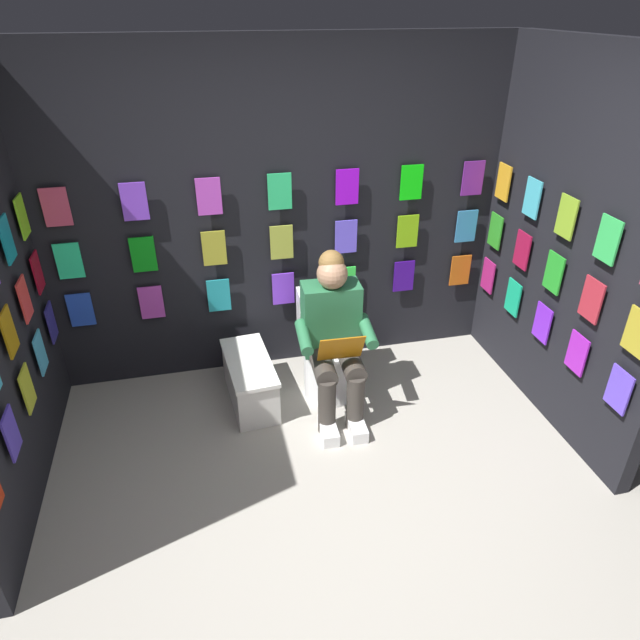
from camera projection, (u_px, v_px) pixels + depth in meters
The scene contains 6 objects.
ground_plane at pixel (347, 549), 3.09m from camera, with size 30.00×30.00×0.00m, color #9E998E.
display_wall_back at pixel (279, 217), 4.16m from camera, with size 3.50×0.14×2.46m.
display_wall_left at pixel (571, 248), 3.64m from camera, with size 0.14×1.94×2.46m.
toilet at pixel (327, 352), 4.22m from camera, with size 0.41×0.56×0.77m.
person_reading at pixel (334, 337), 3.89m from camera, with size 0.54×0.70×1.19m.
comic_longbox_near at pixel (250, 381), 4.15m from camera, with size 0.37×0.73×0.36m.
Camera 1 is at (0.61, 1.96, 2.64)m, focal length 31.52 mm.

